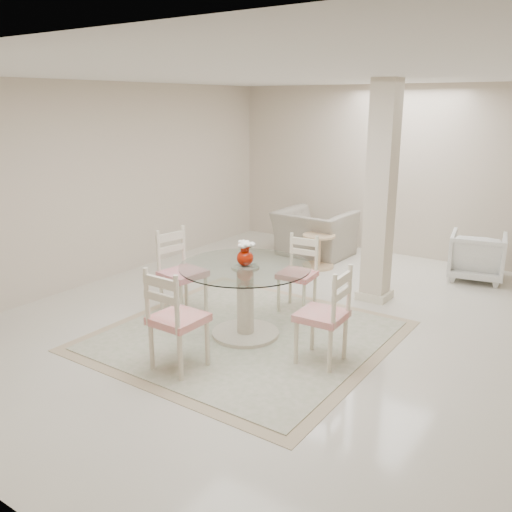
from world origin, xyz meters
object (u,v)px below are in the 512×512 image
Objects in this scene: dining_chair_south at (173,313)px; dining_chair_north at (300,268)px; armchair_white at (477,256)px; dining_table at (245,301)px; dining_chair_west at (179,266)px; recliner_taupe at (314,234)px; column at (381,194)px; side_table at (318,252)px; red_vase at (245,253)px; dining_chair_east at (329,309)px.

dining_chair_north is at bearing -93.56° from dining_chair_south.
dining_chair_north is 1.35× the size of armchair_white.
dining_chair_west is at bearing 174.82° from dining_table.
column is at bearing 142.75° from recliner_taupe.
column reaches higher than dining_chair_west.
dining_chair_north is 1.80m from side_table.
column is at bearing -103.95° from dining_chair_south.
column is 2.22m from dining_table.
dining_table is 3.35m from recliner_taupe.
dining_chair_north is at bearing 85.83° from dining_table.
red_vase reaches higher than recliner_taupe.
column reaches higher than dining_chair_east.
dining_table is 1.23× the size of dining_chair_south.
dining_table is at bearing -100.07° from dining_chair_north.
recliner_taupe is at bearing 106.05° from dining_table.
dining_chair_north is at bearing -141.79° from dining_chair_east.
dining_chair_west is (-1.70, -1.79, -0.76)m from column.
dining_chair_north is at bearing -69.37° from side_table.
side_table is at bearing 147.44° from column.
dining_table is 1.02m from dining_chair_north.
dining_table is 1.04m from dining_chair_south.
column reaches higher than dining_table.
column is 1.97× the size of dining_table.
recliner_taupe is 0.67m from side_table.
column is 2.52× the size of dining_chair_east.
column is 2.38× the size of recliner_taupe.
dining_chair_west is (-1.02, 0.09, 0.19)m from dining_table.
dining_table is at bearing -97.02° from dining_chair_east.
side_table is at bearing -153.00° from dining_chair_east.
dining_chair_north is at bearing -40.42° from dining_chair_west.
side_table is at bearing 101.67° from dining_table.
dining_chair_west is 1.52× the size of armchair_white.
side_table is at bearing -81.92° from dining_chair_south.
column is 3.65× the size of armchair_white.
column is 2.70× the size of dining_chair_north.
column is at bearing -32.56° from side_table.
armchair_white is 2.24m from side_table.
dining_chair_south is at bearing 59.21° from armchair_white.
armchair_white is at bearing 20.08° from side_table.
recliner_taupe is (-1.61, 1.33, -0.98)m from column.
armchair_white is (0.87, 1.56, -1.01)m from column.
red_vase is at bearing -109.83° from column.
dining_chair_north is at bearing 116.72° from recliner_taupe.
dining_chair_south is 3.74m from side_table.
side_table is at bearing 101.73° from red_vase.
side_table is (-1.57, 2.75, -0.33)m from dining_chair_east.
column is 2.42× the size of dining_chair_south.
red_vase is 3.40m from recliner_taupe.
dining_chair_west is (-1.09, -0.92, 0.06)m from dining_chair_north.
dining_chair_west is at bearing -97.44° from dining_chair_east.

